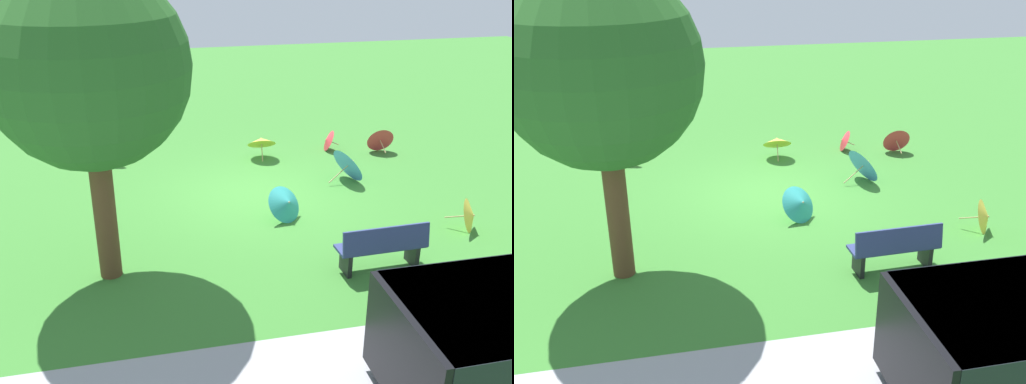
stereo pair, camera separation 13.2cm
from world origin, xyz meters
The scene contains 10 objects.
ground centered at (0.00, 0.00, 0.00)m, with size 40.00×40.00×0.00m, color #387A2D.
park_bench centered at (-1.40, 3.71, 0.47)m, with size 1.61×0.53×0.90m.
shade_tree centered at (3.26, 2.81, 3.59)m, with size 3.16×3.16×5.19m.
parasol_red_0 centered at (-3.94, -2.19, 0.36)m, with size 0.77×0.75×0.73m.
parasol_yellow_0 centered at (-0.66, -2.41, 0.47)m, with size 0.82×0.79×0.74m.
parasol_teal_0 centered at (-0.30, 1.40, 0.38)m, with size 1.00×0.94×0.76m.
parasol_orange_0 centered at (3.37, -2.72, 0.38)m, with size 1.02×0.95×0.76m.
parasol_yellow_2 centered at (-3.74, 2.71, 0.35)m, with size 0.74×0.74×0.71m.
parasol_blue_0 centered at (-2.38, -0.36, 0.45)m, with size 1.06×1.10×0.91m.
parasol_red_1 centered at (-2.58, -2.61, 0.29)m, with size 0.53×0.64×0.59m.
Camera 2 is at (2.61, 12.05, 5.41)m, focal length 41.19 mm.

